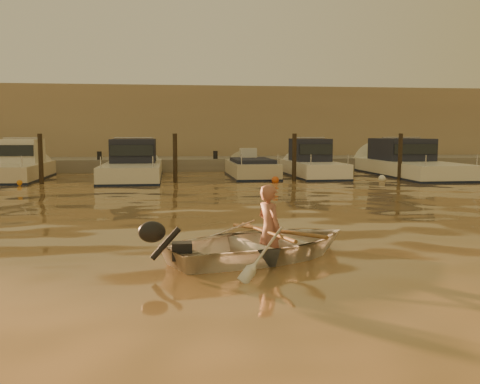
{
  "coord_description": "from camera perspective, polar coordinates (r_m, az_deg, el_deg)",
  "views": [
    {
      "loc": [
        -0.46,
        -8.26,
        2.04
      ],
      "look_at": [
        1.07,
        3.22,
        0.75
      ],
      "focal_mm": 40.0,
      "sensor_mm": 36.0,
      "label": 1
    }
  ],
  "objects": [
    {
      "name": "ground_plane",
      "position": [
        8.52,
        -4.31,
        -7.52
      ],
      "size": [
        160.0,
        160.0,
        0.0
      ],
      "primitive_type": "plane",
      "color": "olive",
      "rests_on": "ground"
    },
    {
      "name": "dinghy",
      "position": [
        8.81,
        2.6,
        -5.55
      ],
      "size": [
        4.0,
        3.5,
        0.69
      ],
      "primitive_type": "imported",
      "rotation": [
        0.0,
        0.0,
        1.98
      ],
      "color": "silver",
      "rests_on": "ground_plane"
    },
    {
      "name": "person",
      "position": [
        8.82,
        3.15,
        -4.05
      ],
      "size": [
        0.55,
        0.64,
        1.5
      ],
      "primitive_type": "imported",
      "rotation": [
        0.0,
        0.0,
        1.98
      ],
      "color": "#A36451",
      "rests_on": "dinghy"
    },
    {
      "name": "outboard_motor",
      "position": [
        8.08,
        -6.35,
        -6.27
      ],
      "size": [
        0.98,
        0.72,
        0.7
      ],
      "primitive_type": null,
      "rotation": [
        0.0,
        0.0,
        0.41
      ],
      "color": "black",
      "rests_on": "dinghy"
    },
    {
      "name": "oar_port",
      "position": [
        8.91,
        3.95,
        -4.14
      ],
      "size": [
        1.26,
        1.75,
        0.13
      ],
      "primitive_type": "cylinder",
      "rotation": [
        1.54,
        0.0,
        0.62
      ],
      "color": "brown",
      "rests_on": "dinghy"
    },
    {
      "name": "oar_starboard",
      "position": [
        8.8,
        2.88,
        -4.27
      ],
      "size": [
        0.54,
        2.06,
        0.13
      ],
      "primitive_type": "cylinder",
      "rotation": [
        1.54,
        0.0,
        0.23
      ],
      "color": "brown",
      "rests_on": "dinghy"
    },
    {
      "name": "moored_boat_1",
      "position": [
        25.15,
        -22.58,
        2.65
      ],
      "size": [
        2.06,
        6.21,
        1.75
      ],
      "primitive_type": null,
      "color": "beige",
      "rests_on": "ground_plane"
    },
    {
      "name": "moored_boat_2",
      "position": [
        24.35,
        -11.34,
        2.9
      ],
      "size": [
        2.45,
        8.14,
        1.75
      ],
      "primitive_type": null,
      "color": "silver",
      "rests_on": "ground_plane"
    },
    {
      "name": "moored_boat_3",
      "position": [
        24.62,
        1.21,
        2.13
      ],
      "size": [
        1.93,
        5.62,
        0.95
      ],
      "primitive_type": null,
      "color": "beige",
      "rests_on": "ground_plane"
    },
    {
      "name": "moored_boat_4",
      "position": [
        25.2,
        7.76,
        3.08
      ],
      "size": [
        2.01,
        6.27,
        1.75
      ],
      "primitive_type": null,
      "color": "white",
      "rests_on": "ground_plane"
    },
    {
      "name": "moored_boat_5",
      "position": [
        26.82,
        17.48,
        3.04
      ],
      "size": [
        2.76,
        9.08,
        1.75
      ],
      "primitive_type": null,
      "color": "white",
      "rests_on": "ground_plane"
    },
    {
      "name": "piling_1",
      "position": [
        22.65,
        -20.48,
        3.07
      ],
      "size": [
        0.18,
        0.18,
        2.2
      ],
      "primitive_type": "cylinder",
      "color": "#2D2319",
      "rests_on": "ground_plane"
    },
    {
      "name": "piling_2",
      "position": [
        22.09,
        -6.93,
        3.35
      ],
      "size": [
        0.18,
        0.18,
        2.2
      ],
      "primitive_type": "cylinder",
      "color": "#2D2319",
      "rests_on": "ground_plane"
    },
    {
      "name": "piling_3",
      "position": [
        22.71,
        5.81,
        3.45
      ],
      "size": [
        0.18,
        0.18,
        2.2
      ],
      "primitive_type": "cylinder",
      "color": "#2D2319",
      "rests_on": "ground_plane"
    },
    {
      "name": "piling_4",
      "position": [
        24.23,
        16.7,
        3.39
      ],
      "size": [
        0.18,
        0.18,
        2.2
      ],
      "primitive_type": "cylinder",
      "color": "#2D2319",
      "rests_on": "ground_plane"
    },
    {
      "name": "fender_b",
      "position": [
        22.48,
        -22.39,
        0.93
      ],
      "size": [
        0.3,
        0.3,
        0.3
      ],
      "primitive_type": "sphere",
      "color": "orange",
      "rests_on": "ground_plane"
    },
    {
      "name": "fender_c",
      "position": [
        21.0,
        -13.71,
        0.88
      ],
      "size": [
        0.3,
        0.3,
        0.3
      ],
      "primitive_type": "sphere",
      "color": "white",
      "rests_on": "ground_plane"
    },
    {
      "name": "fender_d",
      "position": [
        21.99,
        3.78,
        1.28
      ],
      "size": [
        0.3,
        0.3,
        0.3
      ],
      "primitive_type": "sphere",
      "color": "#D55219",
      "rests_on": "ground_plane"
    },
    {
      "name": "fender_e",
      "position": [
        23.48,
        14.9,
        1.4
      ],
      "size": [
        0.3,
        0.3,
        0.3
      ],
      "primitive_type": "sphere",
      "color": "white",
      "rests_on": "ground_plane"
    },
    {
      "name": "quay",
      "position": [
        29.82,
        -6.72,
        2.68
      ],
      "size": [
        52.0,
        4.0,
        1.0
      ],
      "primitive_type": "cube",
      "color": "gray",
      "rests_on": "ground_plane"
    },
    {
      "name": "waterfront_building",
      "position": [
        35.26,
        -6.91,
        6.9
      ],
      "size": [
        46.0,
        7.0,
        4.8
      ],
      "primitive_type": "cube",
      "color": "#9E8466",
      "rests_on": "quay"
    }
  ]
}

